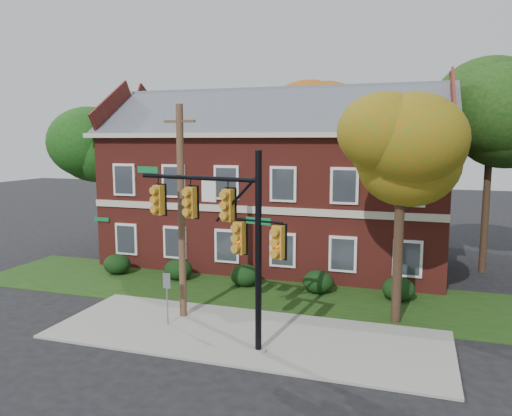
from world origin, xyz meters
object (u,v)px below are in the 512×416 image
(hedge_left, at_px, (178,270))
(tree_near_right, at_px, (409,146))
(utility_pole, at_px, (181,212))
(hedge_far_left, at_px, (117,264))
(traffic_signal, at_px, (227,227))
(hedge_far_right, at_px, (399,289))
(hedge_right, at_px, (318,282))
(apartment_building, at_px, (276,174))
(sign_post, at_px, (167,290))
(tree_right_rear, at_px, (499,115))
(hedge_center, at_px, (245,275))
(tree_far_rear, at_px, (325,111))
(tree_left_rear, at_px, (113,143))

(hedge_left, height_order, tree_near_right, tree_near_right)
(utility_pole, bearing_deg, tree_near_right, 15.37)
(hedge_far_left, relative_size, traffic_signal, 0.21)
(hedge_far_right, xyz_separation_m, utility_pole, (-7.91, -4.70, 3.64))
(hedge_far_right, xyz_separation_m, traffic_signal, (-5.27, -6.72, 3.55))
(hedge_left, height_order, utility_pole, utility_pole)
(hedge_far_left, relative_size, hedge_right, 1.00)
(apartment_building, xyz_separation_m, sign_post, (-1.07, -10.95, -3.62))
(hedge_left, distance_m, tree_right_rear, 17.74)
(hedge_left, distance_m, hedge_center, 3.50)
(hedge_center, relative_size, tree_near_right, 0.16)
(apartment_building, height_order, sign_post, apartment_building)
(hedge_far_left, xyz_separation_m, tree_far_rear, (8.34, 13.09, 8.32))
(apartment_building, height_order, hedge_far_right, apartment_building)
(hedge_right, xyz_separation_m, tree_left_rear, (-13.23, 4.14, 6.16))
(hedge_right, bearing_deg, tree_right_rear, 38.02)
(tree_left_rear, xyz_separation_m, tree_right_rear, (21.05, 1.97, 1.44))
(hedge_far_left, xyz_separation_m, hedge_right, (10.50, 0.00, 0.00))
(apartment_building, distance_m, tree_far_rear, 8.84)
(hedge_center, height_order, hedge_right, same)
(hedge_far_right, height_order, sign_post, sign_post)
(hedge_far_right, distance_m, utility_pole, 9.90)
(hedge_center, bearing_deg, hedge_right, 0.00)
(traffic_signal, distance_m, sign_post, 4.02)
(tree_near_right, distance_m, sign_post, 10.25)
(traffic_signal, bearing_deg, utility_pole, 154.33)
(hedge_far_left, xyz_separation_m, traffic_signal, (8.73, -6.72, 3.55))
(tree_near_right, relative_size, utility_pole, 1.05)
(hedge_far_left, relative_size, sign_post, 0.69)
(hedge_left, xyz_separation_m, hedge_right, (7.00, 0.00, 0.00))
(hedge_far_right, height_order, utility_pole, utility_pole)
(tree_near_right, bearing_deg, apartment_building, 131.77)
(hedge_left, xyz_separation_m, tree_near_right, (10.72, -2.83, 6.14))
(hedge_center, distance_m, tree_near_right, 9.90)
(hedge_far_left, distance_m, tree_far_rear, 17.61)
(hedge_left, xyz_separation_m, tree_far_rear, (4.84, 13.09, 8.32))
(hedge_left, bearing_deg, hedge_center, 0.00)
(tree_left_rear, bearing_deg, sign_post, -48.64)
(tree_right_rear, distance_m, traffic_signal, 16.52)
(hedge_far_left, distance_m, hedge_far_right, 14.00)
(hedge_left, bearing_deg, hedge_far_right, 0.00)
(hedge_right, xyz_separation_m, tree_near_right, (3.72, -2.83, 6.14))
(hedge_far_left, distance_m, tree_left_rear, 7.90)
(hedge_far_right, xyz_separation_m, sign_post, (-8.07, -5.70, 0.84))
(tree_far_rear, xyz_separation_m, utility_pole, (-2.25, -17.79, -4.68))
(apartment_building, height_order, tree_right_rear, tree_right_rear)
(tree_left_rear, bearing_deg, tree_right_rear, 5.36)
(traffic_signal, bearing_deg, hedge_center, 116.18)
(hedge_far_right, relative_size, tree_far_rear, 0.12)
(utility_pole, bearing_deg, sign_post, -96.39)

